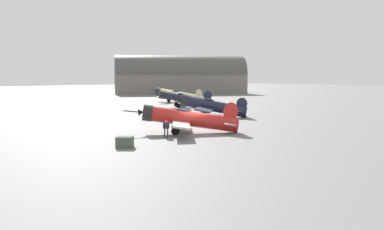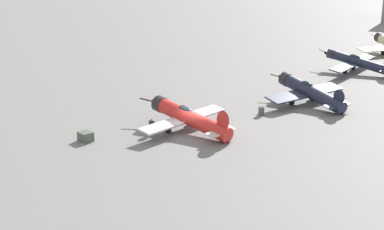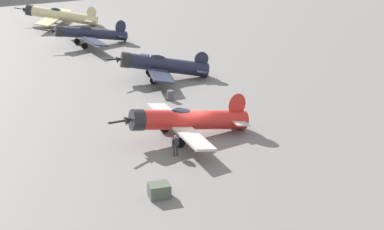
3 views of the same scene
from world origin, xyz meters
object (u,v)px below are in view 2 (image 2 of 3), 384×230
Objects in this scene: equipment_crate at (86,136)px; fuel_drum at (261,111)px; airplane_far_line at (357,62)px; ground_crew_mechanic at (152,125)px; airplane_mid_apron at (309,92)px; airplane_foreground at (188,117)px.

fuel_drum is (-9.85, 16.32, 0.03)m from equipment_crate.
ground_crew_mechanic is at bearing 80.18° from airplane_far_line.
airplane_mid_apron is 26.05m from equipment_crate.
fuel_drum is at bearing -102.79° from airplane_foreground.
airplane_foreground is 6.07× the size of equipment_crate.
ground_crew_mechanic is 0.95× the size of equipment_crate.
ground_crew_mechanic is (28.50, -23.85, -0.59)m from airplane_far_line.
airplane_far_line is 7.45× the size of ground_crew_mechanic.
fuel_drum is at bearing 142.79° from ground_crew_mechanic.
airplane_far_line reaches higher than ground_crew_mechanic.
airplane_far_line is at bearing 136.29° from equipment_crate.
fuel_drum is at bearing 87.72° from airplane_mid_apron.
airplane_mid_apron reaches higher than airplane_far_line.
airplane_far_line reaches higher than equipment_crate.
fuel_drum is (21.17, -13.34, -1.09)m from airplane_far_line.
airplane_far_line is 37.17m from ground_crew_mechanic.
airplane_far_line is 42.94m from equipment_crate.
equipment_crate is at bearing 80.98° from airplane_mid_apron.
airplane_far_line is 25.05m from fuel_drum.
fuel_drum is at bearing 87.89° from airplane_far_line.
ground_crew_mechanic is at bearing 84.19° from airplane_mid_apron.
airplane_mid_apron is at bearing 130.34° from fuel_drum.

